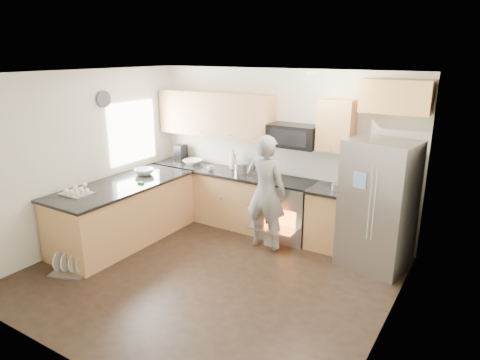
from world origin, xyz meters
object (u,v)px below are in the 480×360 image
Objects in this scene: refrigerator at (378,205)px; dish_rack at (71,267)px; stove_range at (288,197)px; person at (266,192)px.

dish_rack is at bearing -135.23° from refrigerator.
stove_range reaches higher than dish_rack.
person is at bearing -105.42° from stove_range.
stove_range is 1.46m from refrigerator.
refrigerator is 1.03× the size of person.
person is at bearing 49.04° from dish_rack.
refrigerator reaches higher than person.
dish_rack is (-1.81, -2.09, -0.78)m from person.
stove_range is at bearing -108.43° from person.
stove_range is 3.12× the size of dish_rack.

